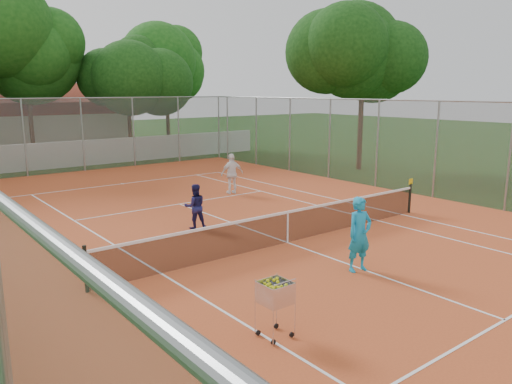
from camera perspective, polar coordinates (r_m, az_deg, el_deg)
ground at (r=14.77m, az=3.60°, el=-5.87°), size 120.00×120.00×0.00m
court_pad at (r=14.77m, az=3.60°, el=-5.83°), size 18.00×34.00×0.02m
court_lines at (r=14.77m, az=3.60°, el=-5.79°), size 10.98×23.78×0.01m
tennis_net at (r=14.63m, az=3.63°, el=-3.96°), size 11.88×0.10×0.98m
perimeter_fence at (r=14.30m, az=3.70°, el=1.80°), size 18.00×34.00×4.00m
boundary_wall at (r=31.19m, az=-20.26°, el=4.11°), size 26.00×0.30×1.50m
tropical_trees at (r=33.85m, az=-22.39°, el=11.71°), size 29.00×19.00×10.00m
player_near at (r=12.52m, az=11.75°, el=-4.76°), size 0.75×0.56×1.87m
player_far_left at (r=16.17m, az=-6.98°, el=-1.65°), size 0.85×0.75×1.46m
player_far_right at (r=21.50m, az=-2.75°, el=2.11°), size 1.08×0.61×1.74m
ball_hopper at (r=9.20m, az=2.19°, el=-13.02°), size 0.70×0.70×1.16m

